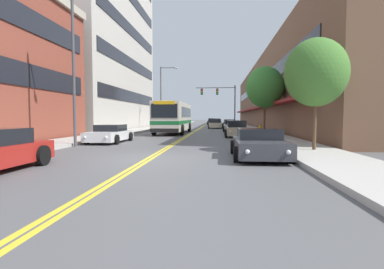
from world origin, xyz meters
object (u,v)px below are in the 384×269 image
city_bus (174,116)px  car_silver_parked_right_far (232,126)px  street_tree_right_near (316,73)px  car_white_parked_left_near (110,134)px  car_beige_parked_right_end (237,129)px  car_dark_grey_parked_right_foreground (259,144)px  street_tree_right_mid (265,87)px  fire_hydrant (260,131)px  street_lamp_left_near (79,51)px  street_lamp_left_far (163,92)px  car_black_parked_right_mid (229,124)px  car_navy_moving_lead (216,122)px  car_charcoal_moving_third (212,122)px  traffic_signal_mast (221,98)px  car_champagne_moving_second (216,124)px

city_bus → car_silver_parked_right_far: (6.09, 3.93, -1.11)m
street_tree_right_near → car_white_parked_left_near: bearing=156.7°
car_beige_parked_right_end → car_dark_grey_parked_right_foreground: bearing=-89.5°
street_tree_right_mid → car_silver_parked_right_far: bearing=110.9°
car_white_parked_left_near → car_beige_parked_right_end: car_beige_parked_right_end is taller
city_bus → fire_hydrant: (7.76, -6.80, -1.13)m
car_silver_parked_right_far → city_bus: bearing=-147.2°
car_white_parked_left_near → street_lamp_left_near: bearing=-102.4°
car_silver_parked_right_far → street_lamp_left_near: bearing=-116.8°
car_dark_grey_parked_right_foreground → street_lamp_left_far: size_ratio=0.52×
car_black_parked_right_mid → street_lamp_left_near: size_ratio=0.53×
street_lamp_left_near → car_white_parked_left_near: bearing=77.6°
car_navy_moving_lead → street_lamp_left_near: bearing=-99.5°
car_white_parked_left_near → street_tree_right_near: 12.86m
car_dark_grey_parked_right_foreground → car_black_parked_right_mid: bearing=90.2°
car_white_parked_left_near → car_charcoal_moving_third: size_ratio=1.05×
car_dark_grey_parked_right_foreground → traffic_signal_mast: 33.94m
car_charcoal_moving_third → traffic_signal_mast: bearing=-84.7°
car_beige_parked_right_end → car_navy_moving_lead: size_ratio=1.05×
city_bus → street_tree_right_near: (8.94, -16.46, 1.94)m
car_black_parked_right_mid → street_lamp_left_near: bearing=-108.6°
traffic_signal_mast → street_lamp_left_far: size_ratio=0.75×
car_champagne_moving_second → traffic_signal_mast: (0.86, 1.91, 3.99)m
car_black_parked_right_mid → car_navy_moving_lead: (-1.99, 15.75, 0.01)m
fire_hydrant → car_beige_parked_right_end: bearing=131.8°
street_lamp_left_near → street_tree_right_near: 12.38m
car_dark_grey_parked_right_foreground → street_lamp_left_far: bearing=107.9°
car_white_parked_left_near → car_beige_parked_right_end: size_ratio=0.99×
car_black_parked_right_mid → street_tree_right_mid: bearing=-80.8°
car_beige_parked_right_end → street_lamp_left_far: (-9.25, 15.79, 4.48)m
car_beige_parked_right_end → street_tree_right_near: (2.85, -11.53, 3.04)m
city_bus → car_beige_parked_right_end: city_bus is taller
car_champagne_moving_second → street_tree_right_near: bearing=-80.9°
street_tree_right_near → street_tree_right_mid: street_tree_right_mid is taller
car_champagne_moving_second → street_lamp_left_far: (-7.28, -2.71, 4.48)m
car_navy_moving_lead → fire_hydrant: (3.64, -35.74, -0.04)m
fire_hydrant → car_silver_parked_right_far: bearing=98.8°
car_navy_moving_lead → street_tree_right_mid: bearing=-81.8°
street_lamp_left_near → traffic_signal_mast: bearing=74.8°
street_lamp_left_near → car_dark_grey_parked_right_foreground: bearing=-22.0°
car_dark_grey_parked_right_foreground → street_tree_right_mid: bearing=80.7°
car_silver_parked_right_far → car_charcoal_moving_third: bearing=95.4°
street_lamp_left_far → traffic_signal_mast: bearing=29.5°
car_silver_parked_right_far → car_champagne_moving_second: car_champagne_moving_second is taller
car_black_parked_right_mid → car_beige_parked_right_end: size_ratio=0.99×
car_white_parked_left_near → fire_hydrant: bearing=24.7°
car_dark_grey_parked_right_foreground → car_navy_moving_lead: (-2.08, 47.15, 0.07)m
street_tree_right_near → car_beige_parked_right_end: bearing=103.9°
car_white_parked_left_near → street_lamp_left_near: size_ratio=0.53×
car_silver_parked_right_far → street_lamp_left_far: size_ratio=0.55×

